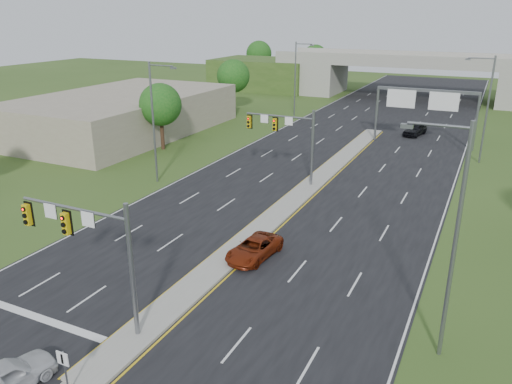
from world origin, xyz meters
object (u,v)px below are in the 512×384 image
object	(u,v)px
car_white	(5,377)
car_far_a	(254,248)
signal_mast_near	(91,241)
car_far_c	(415,129)
overpass	(414,79)
signal_mast_far	(289,133)
sign_gantry	(425,101)
keep_right_sign	(64,366)

from	to	relation	value
car_white	car_far_a	distance (m)	15.95
signal_mast_near	car_far_c	distance (m)	50.63
overpass	car_far_a	distance (m)	70.08
signal_mast_far	sign_gantry	bearing A→B (deg)	65.89
keep_right_sign	car_white	world-z (taller)	keep_right_sign
keep_right_sign	car_white	size ratio (longest dim) A/B	0.53
keep_right_sign	signal_mast_far	bearing A→B (deg)	94.39
signal_mast_far	car_far_c	world-z (taller)	signal_mast_far
car_white	signal_mast_far	bearing A→B (deg)	-78.77
car_white	overpass	bearing A→B (deg)	-79.96
overpass	car_far_a	xyz separation A→B (m)	(1.50, -70.00, -2.89)
sign_gantry	car_far_c	xyz separation A→B (m)	(-1.40, 4.91, -4.45)
signal_mast_near	signal_mast_far	world-z (taller)	same
keep_right_sign	overpass	world-z (taller)	overpass
sign_gantry	overpass	xyz separation A→B (m)	(-6.68, 35.08, -1.69)
car_white	car_far_c	xyz separation A→B (m)	(7.82, 55.27, 0.06)
signal_mast_far	overpass	xyz separation A→B (m)	(2.26, 55.07, -1.17)
signal_mast_near	car_far_a	size ratio (longest dim) A/B	1.52
signal_mast_near	car_white	distance (m)	6.69
car_white	car_far_c	distance (m)	55.82
signal_mast_near	keep_right_sign	bearing A→B (deg)	-63.06
car_white	sign_gantry	bearing A→B (deg)	-88.64
signal_mast_near	signal_mast_far	xyz separation A→B (m)	(0.00, 25.00, 0.00)
sign_gantry	car_far_c	bearing A→B (deg)	105.85
signal_mast_far	overpass	bearing A→B (deg)	87.65
overpass	car_far_c	bearing A→B (deg)	-80.06
signal_mast_near	signal_mast_far	size ratio (longest dim) A/B	1.00
signal_mast_near	overpass	bearing A→B (deg)	88.38
signal_mast_far	overpass	distance (m)	55.13
car_far_c	car_far_a	bearing A→B (deg)	-82.82
signal_mast_far	keep_right_sign	bearing A→B (deg)	-85.61
signal_mast_far	car_white	world-z (taller)	signal_mast_far
car_far_a	signal_mast_far	bearing A→B (deg)	110.20
overpass	car_far_c	xyz separation A→B (m)	(5.29, -30.16, -2.76)
car_far_a	keep_right_sign	bearing A→B (deg)	-89.84
signal_mast_near	car_far_c	size ratio (longest dim) A/B	1.55
signal_mast_near	keep_right_sign	xyz separation A→B (m)	(2.26, -4.45, -3.21)
overpass	signal_mast_far	bearing A→B (deg)	-92.35
sign_gantry	keep_right_sign	bearing A→B (deg)	-97.70
sign_gantry	car_far_a	size ratio (longest dim) A/B	2.51
keep_right_sign	sign_gantry	world-z (taller)	sign_gantry
signal_mast_far	overpass	world-z (taller)	overpass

